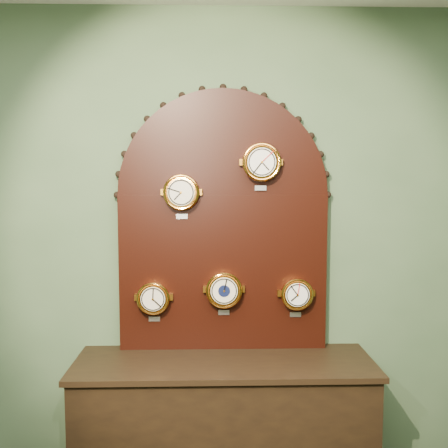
{
  "coord_description": "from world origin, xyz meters",
  "views": [
    {
      "loc": [
        -0.07,
        -0.48,
        1.83
      ],
      "look_at": [
        0.0,
        2.25,
        1.58
      ],
      "focal_mm": 40.91,
      "sensor_mm": 36.0,
      "label": 1
    }
  ],
  "objects_px": {
    "display_board": "(223,213)",
    "tide_clock": "(297,294)",
    "roman_clock": "(181,192)",
    "arabic_clock": "(261,162)",
    "shop_counter": "(224,436)",
    "hygrometer": "(153,298)",
    "barometer": "(224,290)"
  },
  "relations": [
    {
      "from": "display_board",
      "to": "tide_clock",
      "type": "height_order",
      "value": "display_board"
    },
    {
      "from": "roman_clock",
      "to": "tide_clock",
      "type": "xyz_separation_m",
      "value": [
        0.66,
        0.0,
        -0.58
      ]
    },
    {
      "from": "display_board",
      "to": "arabic_clock",
      "type": "xyz_separation_m",
      "value": [
        0.21,
        -0.07,
        0.29
      ]
    },
    {
      "from": "display_board",
      "to": "tide_clock",
      "type": "distance_m",
      "value": 0.63
    },
    {
      "from": "display_board",
      "to": "shop_counter",
      "type": "bearing_deg",
      "value": -90.0
    },
    {
      "from": "hygrometer",
      "to": "display_board",
      "type": "bearing_deg",
      "value": 9.34
    },
    {
      "from": "display_board",
      "to": "hygrometer",
      "type": "bearing_deg",
      "value": -170.66
    },
    {
      "from": "barometer",
      "to": "tide_clock",
      "type": "xyz_separation_m",
      "value": [
        0.42,
        0.0,
        -0.03
      ]
    },
    {
      "from": "shop_counter",
      "to": "hygrometer",
      "type": "bearing_deg",
      "value": 158.83
    },
    {
      "from": "hygrometer",
      "to": "roman_clock",
      "type": "bearing_deg",
      "value": -0.14
    },
    {
      "from": "shop_counter",
      "to": "hygrometer",
      "type": "height_order",
      "value": "hygrometer"
    },
    {
      "from": "tide_clock",
      "to": "roman_clock",
      "type": "bearing_deg",
      "value": -179.96
    },
    {
      "from": "roman_clock",
      "to": "shop_counter",
      "type": "bearing_deg",
      "value": -33.16
    },
    {
      "from": "barometer",
      "to": "hygrometer",
      "type": "bearing_deg",
      "value": 179.9
    },
    {
      "from": "shop_counter",
      "to": "display_board",
      "type": "bearing_deg",
      "value": 90.0
    },
    {
      "from": "shop_counter",
      "to": "display_board",
      "type": "relative_size",
      "value": 1.05
    },
    {
      "from": "shop_counter",
      "to": "tide_clock",
      "type": "bearing_deg",
      "value": 20.15
    },
    {
      "from": "tide_clock",
      "to": "arabic_clock",
      "type": "bearing_deg",
      "value": -179.77
    },
    {
      "from": "barometer",
      "to": "tide_clock",
      "type": "relative_size",
      "value": 1.1
    },
    {
      "from": "shop_counter",
      "to": "tide_clock",
      "type": "height_order",
      "value": "tide_clock"
    },
    {
      "from": "shop_counter",
      "to": "arabic_clock",
      "type": "height_order",
      "value": "arabic_clock"
    },
    {
      "from": "roman_clock",
      "to": "display_board",
      "type": "bearing_deg",
      "value": 15.63
    },
    {
      "from": "barometer",
      "to": "roman_clock",
      "type": "bearing_deg",
      "value": 179.92
    },
    {
      "from": "display_board",
      "to": "arabic_clock",
      "type": "relative_size",
      "value": 5.75
    },
    {
      "from": "roman_clock",
      "to": "tide_clock",
      "type": "bearing_deg",
      "value": 0.04
    },
    {
      "from": "roman_clock",
      "to": "hygrometer",
      "type": "distance_m",
      "value": 0.62
    },
    {
      "from": "shop_counter",
      "to": "barometer",
      "type": "relative_size",
      "value": 6.18
    },
    {
      "from": "roman_clock",
      "to": "barometer",
      "type": "height_order",
      "value": "roman_clock"
    },
    {
      "from": "tide_clock",
      "to": "shop_counter",
      "type": "bearing_deg",
      "value": -159.85
    },
    {
      "from": "shop_counter",
      "to": "roman_clock",
      "type": "distance_m",
      "value": 1.38
    },
    {
      "from": "roman_clock",
      "to": "arabic_clock",
      "type": "bearing_deg",
      "value": -0.04
    },
    {
      "from": "roman_clock",
      "to": "arabic_clock",
      "type": "xyz_separation_m",
      "value": [
        0.45,
        -0.0,
        0.17
      ]
    }
  ]
}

